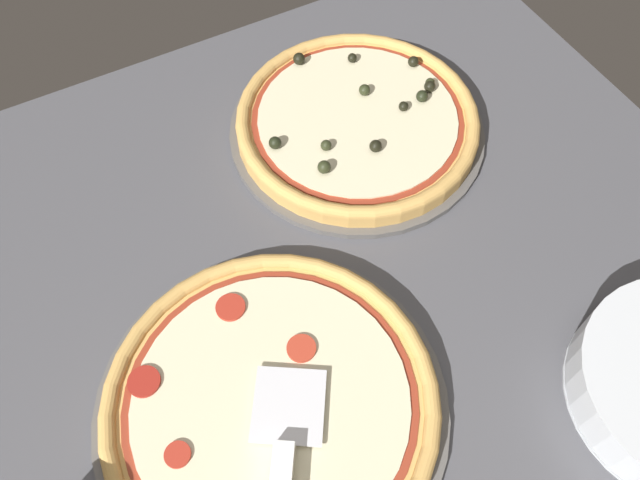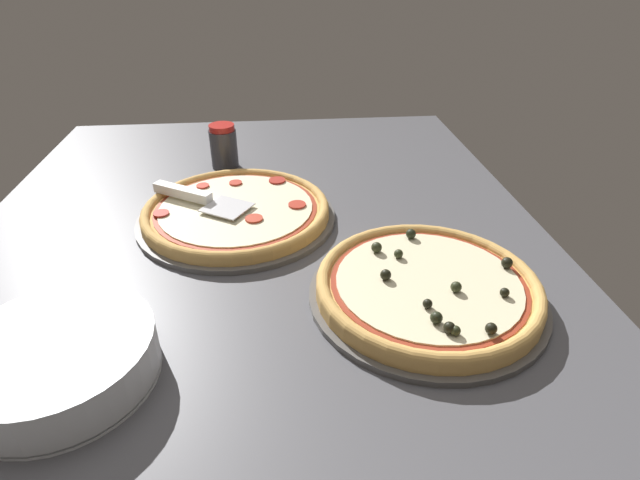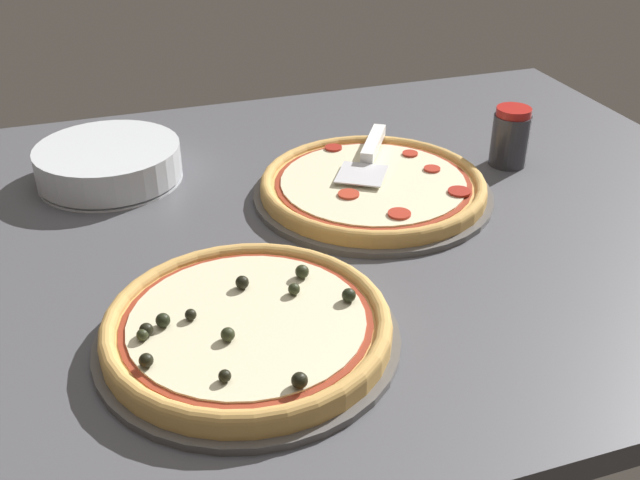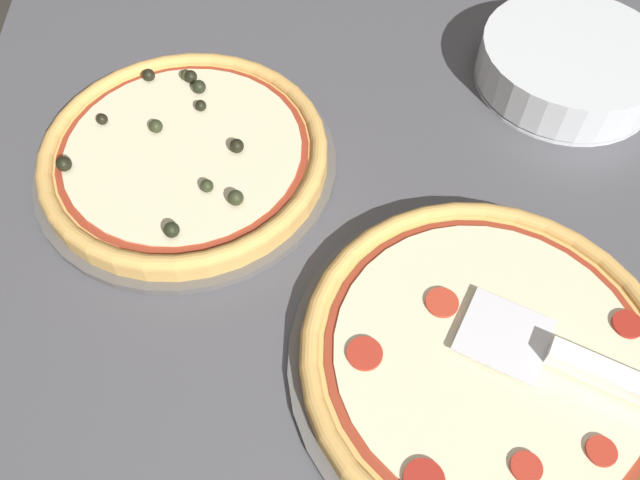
# 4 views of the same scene
# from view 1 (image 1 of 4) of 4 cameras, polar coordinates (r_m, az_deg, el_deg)

# --- Properties ---
(ground_plane) EXTENTS (1.33, 1.12, 0.04)m
(ground_plane) POSITION_cam_1_polar(r_m,az_deg,el_deg) (0.77, -3.88, -11.75)
(ground_plane) COLOR #4C4C51
(pizza_pan_front) EXTENTS (0.40, 0.40, 0.01)m
(pizza_pan_front) POSITION_cam_1_polar(r_m,az_deg,el_deg) (0.73, -4.41, -15.00)
(pizza_pan_front) COLOR #565451
(pizza_pan_front) RESTS_ON ground_plane
(pizza_front) EXTENTS (0.38, 0.38, 0.03)m
(pizza_front) POSITION_cam_1_polar(r_m,az_deg,el_deg) (0.71, -4.52, -14.59)
(pizza_front) COLOR tan
(pizza_front) RESTS_ON pizza_pan_front
(pizza_pan_back) EXTENTS (0.37, 0.37, 0.01)m
(pizza_pan_back) POSITION_cam_1_polar(r_m,az_deg,el_deg) (0.94, 3.37, 9.99)
(pizza_pan_back) COLOR #565451
(pizza_pan_back) RESTS_ON ground_plane
(pizza_back) EXTENTS (0.35, 0.35, 0.04)m
(pizza_back) POSITION_cam_1_polar(r_m,az_deg,el_deg) (0.92, 3.44, 10.87)
(pizza_back) COLOR tan
(pizza_back) RESTS_ON pizza_pan_back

